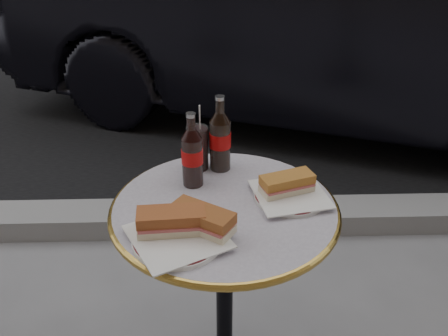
{
  "coord_description": "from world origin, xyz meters",
  "views": [
    {
      "loc": [
        -0.04,
        -1.12,
        1.49
      ],
      "look_at": [
        0.0,
        0.05,
        0.82
      ],
      "focal_mm": 40.0,
      "sensor_mm": 36.0,
      "label": 1
    }
  ],
  "objects_px": {
    "plate_left": "(178,239)",
    "parked_car": "(330,16)",
    "plate_right": "(290,196)",
    "cola_bottle_left": "(192,150)",
    "bistro_table": "(224,305)",
    "cola_glass": "(198,148)",
    "cola_bottle_right": "(220,133)"
  },
  "relations": [
    {
      "from": "plate_left",
      "to": "parked_car",
      "type": "height_order",
      "value": "parked_car"
    },
    {
      "from": "plate_right",
      "to": "cola_bottle_left",
      "type": "bearing_deg",
      "value": 162.85
    },
    {
      "from": "bistro_table",
      "to": "plate_right",
      "type": "bearing_deg",
      "value": 9.83
    },
    {
      "from": "plate_left",
      "to": "parked_car",
      "type": "xyz_separation_m",
      "value": [
        0.9,
        2.41,
        -0.02
      ]
    },
    {
      "from": "bistro_table",
      "to": "cola_bottle_left",
      "type": "height_order",
      "value": "cola_bottle_left"
    },
    {
      "from": "bistro_table",
      "to": "plate_left",
      "type": "xyz_separation_m",
      "value": [
        -0.12,
        -0.15,
        0.37
      ]
    },
    {
      "from": "plate_left",
      "to": "cola_glass",
      "type": "height_order",
      "value": "cola_glass"
    },
    {
      "from": "plate_left",
      "to": "cola_bottle_right",
      "type": "xyz_separation_m",
      "value": [
        0.11,
        0.36,
        0.11
      ]
    },
    {
      "from": "parked_car",
      "to": "cola_bottle_left",
      "type": "bearing_deg",
      "value": 178.32
    },
    {
      "from": "cola_glass",
      "to": "parked_car",
      "type": "relative_size",
      "value": 0.03
    },
    {
      "from": "bistro_table",
      "to": "cola_bottle_left",
      "type": "xyz_separation_m",
      "value": [
        -0.09,
        0.11,
        0.48
      ]
    },
    {
      "from": "bistro_table",
      "to": "cola_bottle_right",
      "type": "relative_size",
      "value": 3.13
    },
    {
      "from": "bistro_table",
      "to": "cola_glass",
      "type": "distance_m",
      "value": 0.49
    },
    {
      "from": "plate_left",
      "to": "cola_bottle_right",
      "type": "bearing_deg",
      "value": 72.61
    },
    {
      "from": "plate_right",
      "to": "parked_car",
      "type": "distance_m",
      "value": 2.3
    },
    {
      "from": "bistro_table",
      "to": "plate_left",
      "type": "distance_m",
      "value": 0.42
    },
    {
      "from": "plate_left",
      "to": "cola_bottle_right",
      "type": "distance_m",
      "value": 0.39
    },
    {
      "from": "bistro_table",
      "to": "parked_car",
      "type": "relative_size",
      "value": 0.17
    },
    {
      "from": "cola_bottle_left",
      "to": "cola_glass",
      "type": "distance_m",
      "value": 0.1
    },
    {
      "from": "cola_bottle_left",
      "to": "cola_glass",
      "type": "bearing_deg",
      "value": 82.17
    },
    {
      "from": "cola_bottle_right",
      "to": "parked_car",
      "type": "xyz_separation_m",
      "value": [
        0.79,
        2.05,
        -0.13
      ]
    },
    {
      "from": "bistro_table",
      "to": "plate_left",
      "type": "relative_size",
      "value": 3.29
    },
    {
      "from": "cola_bottle_right",
      "to": "parked_car",
      "type": "relative_size",
      "value": 0.05
    },
    {
      "from": "cola_glass",
      "to": "cola_bottle_left",
      "type": "bearing_deg",
      "value": -97.83
    },
    {
      "from": "plate_right",
      "to": "cola_bottle_right",
      "type": "distance_m",
      "value": 0.28
    },
    {
      "from": "plate_left",
      "to": "cola_bottle_left",
      "type": "xyz_separation_m",
      "value": [
        0.03,
        0.27,
        0.1
      ]
    },
    {
      "from": "cola_bottle_right",
      "to": "cola_glass",
      "type": "bearing_deg",
      "value": 176.58
    },
    {
      "from": "cola_bottle_right",
      "to": "cola_glass",
      "type": "distance_m",
      "value": 0.08
    },
    {
      "from": "plate_left",
      "to": "cola_glass",
      "type": "distance_m",
      "value": 0.37
    },
    {
      "from": "bistro_table",
      "to": "cola_glass",
      "type": "bearing_deg",
      "value": 109.66
    },
    {
      "from": "bistro_table",
      "to": "cola_bottle_right",
      "type": "bearing_deg",
      "value": 91.92
    },
    {
      "from": "plate_right",
      "to": "cola_glass",
      "type": "bearing_deg",
      "value": 145.38
    }
  ]
}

